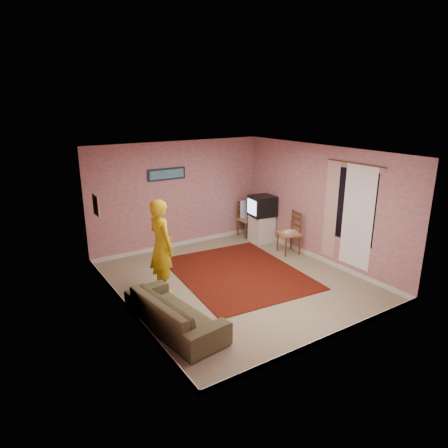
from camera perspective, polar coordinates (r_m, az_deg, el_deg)
ground at (r=8.16m, az=1.71°, el=-8.16°), size 5.00×5.00×0.00m
wall_back at (r=9.79m, az=-6.53°, el=4.12°), size 4.50×0.02×2.60m
wall_front at (r=5.92m, az=15.67°, el=-5.17°), size 4.50×0.02×2.60m
wall_left at (r=6.74m, az=-14.20°, el=-2.32°), size 0.02×5.00×2.60m
wall_right at (r=9.12m, az=13.56°, el=2.78°), size 0.02×5.00×2.60m
ceiling at (r=7.43m, az=1.89°, el=10.29°), size 4.50×5.00×0.02m
baseboard_back at (r=10.13m, az=-6.27°, el=-2.80°), size 4.50×0.02×0.10m
baseboard_front at (r=6.49m, az=14.69°, el=-15.42°), size 4.50×0.02×0.10m
baseboard_left at (r=7.24m, az=-13.40°, el=-11.68°), size 0.02×5.00×0.10m
baseboard_right at (r=9.48m, az=12.99°, el=-4.56°), size 0.02×5.00×0.10m
window at (r=8.50m, az=17.94°, el=2.44°), size 0.01×1.10×1.50m
curtain_sheer at (r=8.45m, az=18.53°, el=0.89°), size 0.01×0.75×2.10m
curtain_floral at (r=8.87m, az=14.99°, el=1.95°), size 0.01×0.35×2.10m
curtain_rod at (r=8.30m, az=18.29°, el=8.22°), size 0.02×1.40×0.02m
picture_back at (r=9.52m, az=-8.18°, el=7.07°), size 0.95×0.04×0.28m
picture_left at (r=8.15m, az=-17.79°, el=2.58°), size 0.04×0.38×0.42m
area_rug at (r=8.51m, az=2.00°, el=-6.99°), size 2.67×3.22×0.02m
tv_cabinet at (r=10.37m, az=5.41°, el=-0.60°), size 0.53×0.49×0.68m
crt_tv at (r=10.20m, az=5.47°, el=2.61°), size 0.67×0.62×0.52m
chair_a at (r=10.65m, az=3.38°, el=1.27°), size 0.44×0.42×0.52m
dvd_player at (r=10.66m, az=3.38°, el=0.93°), size 0.39×0.32×0.06m
blue_throw at (r=10.61m, az=3.37°, el=2.25°), size 0.44×0.05×0.46m
chair_b at (r=9.53m, az=9.31°, el=-0.60°), size 0.52×0.54×0.55m
game_console at (r=9.55m, az=9.29°, el=-1.05°), size 0.23×0.18×0.04m
sofa at (r=6.53m, az=-7.08°, el=-12.32°), size 1.01×2.03×0.57m
person at (r=7.53m, az=-8.93°, el=-3.15°), size 0.48×0.69×1.80m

